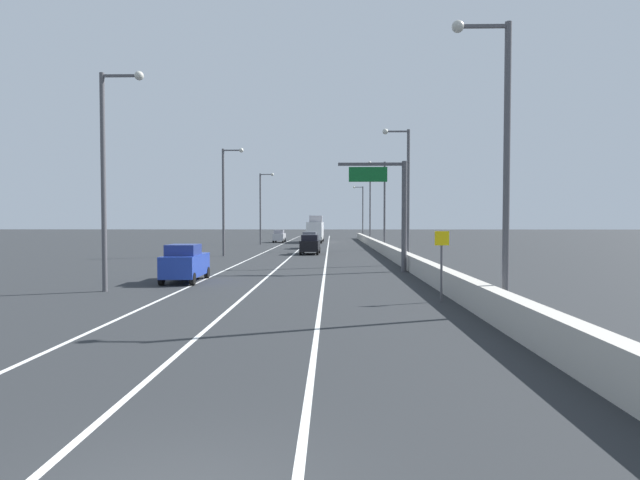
% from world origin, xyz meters
% --- Properties ---
extents(ground_plane, '(320.00, 320.00, 0.00)m').
position_xyz_m(ground_plane, '(0.00, 64.00, 0.00)').
color(ground_plane, '#26282B').
extents(lane_stripe_left, '(0.16, 130.00, 0.00)m').
position_xyz_m(lane_stripe_left, '(-5.50, 55.00, 0.00)').
color(lane_stripe_left, silver).
rests_on(lane_stripe_left, ground_plane).
extents(lane_stripe_center, '(0.16, 130.00, 0.00)m').
position_xyz_m(lane_stripe_center, '(-2.00, 55.00, 0.00)').
color(lane_stripe_center, silver).
rests_on(lane_stripe_center, ground_plane).
extents(lane_stripe_right, '(0.16, 130.00, 0.00)m').
position_xyz_m(lane_stripe_right, '(1.50, 55.00, 0.00)').
color(lane_stripe_right, silver).
rests_on(lane_stripe_right, ground_plane).
extents(jersey_barrier_right, '(0.60, 120.00, 1.10)m').
position_xyz_m(jersey_barrier_right, '(7.50, 40.00, 0.55)').
color(jersey_barrier_right, '#B2ADA3').
rests_on(jersey_barrier_right, ground_plane).
extents(overhead_sign_gantry, '(4.68, 0.36, 7.50)m').
position_xyz_m(overhead_sign_gantry, '(6.16, 29.62, 4.73)').
color(overhead_sign_gantry, '#47474C').
rests_on(overhead_sign_gantry, ground_plane).
extents(speed_advisory_sign, '(0.60, 0.11, 3.00)m').
position_xyz_m(speed_advisory_sign, '(6.60, 16.15, 1.76)').
color(speed_advisory_sign, '#4C4C51').
rests_on(speed_advisory_sign, ground_plane).
extents(lamp_post_right_near, '(2.14, 0.44, 10.62)m').
position_xyz_m(lamp_post_right_near, '(8.03, 13.14, 6.07)').
color(lamp_post_right_near, '#4C4C51').
rests_on(lamp_post_right_near, ground_plane).
extents(lamp_post_right_second, '(2.14, 0.44, 10.62)m').
position_xyz_m(lamp_post_right_second, '(7.69, 34.88, 6.07)').
color(lamp_post_right_second, '#4C4C51').
rests_on(lamp_post_right_second, ground_plane).
extents(lamp_post_right_third, '(2.14, 0.44, 10.62)m').
position_xyz_m(lamp_post_right_third, '(8.08, 56.62, 6.07)').
color(lamp_post_right_third, '#4C4C51').
rests_on(lamp_post_right_third, ground_plane).
extents(lamp_post_right_fourth, '(2.14, 0.44, 10.62)m').
position_xyz_m(lamp_post_right_fourth, '(7.97, 78.35, 6.07)').
color(lamp_post_right_fourth, '#4C4C51').
rests_on(lamp_post_right_fourth, ground_plane).
extents(lamp_post_right_fifth, '(2.14, 0.44, 10.62)m').
position_xyz_m(lamp_post_right_fifth, '(8.12, 100.09, 6.07)').
color(lamp_post_right_fifth, '#4C4C51').
rests_on(lamp_post_right_fifth, ground_plane).
extents(lamp_post_left_near, '(2.14, 0.44, 10.62)m').
position_xyz_m(lamp_post_left_near, '(-8.84, 19.14, 6.07)').
color(lamp_post_left_near, '#4C4C51').
rests_on(lamp_post_left_near, ground_plane).
extents(lamp_post_left_mid, '(2.14, 0.44, 10.62)m').
position_xyz_m(lamp_post_left_mid, '(-8.43, 45.23, 6.07)').
color(lamp_post_left_mid, '#4C4C51').
rests_on(lamp_post_left_mid, ground_plane).
extents(lamp_post_left_far, '(2.14, 0.44, 10.62)m').
position_xyz_m(lamp_post_left_far, '(-8.34, 71.31, 6.07)').
color(lamp_post_left_far, '#4C4C51').
rests_on(lamp_post_left_far, ground_plane).
extents(car_silver_0, '(1.86, 4.06, 2.05)m').
position_xyz_m(car_silver_0, '(-6.58, 79.25, 1.02)').
color(car_silver_0, '#B7B7BC').
rests_on(car_silver_0, ground_plane).
extents(car_gray_1, '(2.03, 4.51, 2.11)m').
position_xyz_m(car_gray_1, '(-0.77, 60.00, 1.05)').
color(car_gray_1, slate).
rests_on(car_gray_1, ground_plane).
extents(car_black_2, '(2.06, 4.37, 2.04)m').
position_xyz_m(car_black_2, '(-0.27, 48.50, 1.02)').
color(car_black_2, black).
rests_on(car_black_2, ground_plane).
extents(car_blue_3, '(2.00, 4.52, 2.13)m').
position_xyz_m(car_blue_3, '(-6.33, 23.34, 1.06)').
color(car_blue_3, '#1E389E').
rests_on(car_blue_3, ground_plane).
extents(box_truck, '(2.64, 9.84, 4.42)m').
position_xyz_m(box_truck, '(-0.66, 79.58, 2.03)').
color(box_truck, silver).
rests_on(box_truck, ground_plane).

